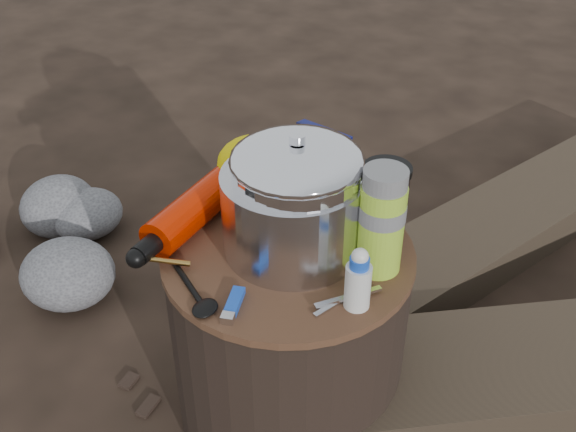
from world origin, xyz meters
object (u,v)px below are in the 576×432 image
at_px(camping_pot, 297,198).
at_px(thermos, 381,222).
at_px(fuel_bottle, 193,210).
at_px(stump, 288,334).
at_px(travel_mug, 385,198).

distance_m(camping_pot, thermos, 0.15).
height_order(fuel_bottle, thermos, thermos).
bearing_deg(fuel_bottle, thermos, 9.39).
xyz_separation_m(stump, camping_pot, (0.01, 0.01, 0.31)).
xyz_separation_m(stump, travel_mug, (0.12, 0.14, 0.26)).
relative_size(stump, travel_mug, 3.54).
distance_m(fuel_bottle, thermos, 0.35).
xyz_separation_m(camping_pot, travel_mug, (0.11, 0.13, -0.04)).
bearing_deg(travel_mug, stump, -130.76).
bearing_deg(fuel_bottle, stump, 5.75).
distance_m(stump, travel_mug, 0.32).
relative_size(thermos, travel_mug, 1.52).
height_order(camping_pot, travel_mug, camping_pot).
xyz_separation_m(fuel_bottle, thermos, (0.34, 0.04, 0.06)).
distance_m(stump, thermos, 0.34).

